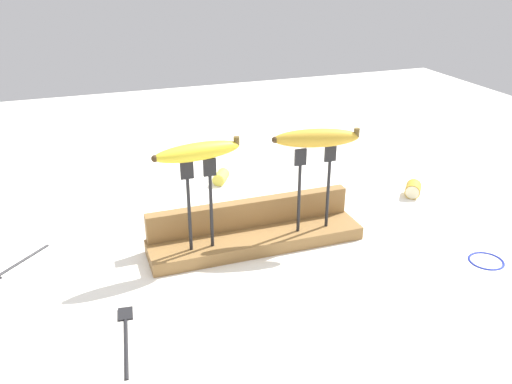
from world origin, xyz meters
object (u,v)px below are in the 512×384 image
fork_stand_left (200,197)px  fork_fallen_far (7,269)px  banana_raised_left (197,152)px  banana_raised_right (316,138)px  banana_chunk_near (221,177)px  fork_fallen_near (126,330)px  wire_coil (486,260)px  banana_chunk_far (413,189)px  fork_stand_right (314,181)px

fork_stand_left → fork_fallen_far: bearing=166.6°
banana_raised_left → banana_raised_right: bearing=0.0°
banana_chunk_near → fork_fallen_far: bearing=-151.7°
banana_raised_left → banana_chunk_near: (0.15, 0.38, -0.23)m
fork_fallen_near → wire_coil: bearing=-1.7°
banana_raised_left → banana_chunk_far: size_ratio=2.95×
fork_stand_right → banana_raised_left: bearing=-180.0°
banana_raised_right → banana_chunk_far: (0.35, 0.12, -0.22)m
fork_fallen_far → banana_chunk_far: bearing=1.9°
banana_chunk_far → fork_stand_right: bearing=-160.4°
fork_fallen_near → fork_fallen_far: 0.34m
banana_raised_right → banana_chunk_far: size_ratio=3.02×
banana_raised_left → fork_fallen_far: bearing=166.6°
fork_stand_right → banana_chunk_far: (0.35, 0.12, -0.12)m
fork_fallen_near → wire_coil: 0.74m
wire_coil → banana_chunk_far: bearing=82.6°
banana_chunk_far → fork_fallen_far: bearing=-178.1°
fork_stand_right → banana_raised_left: size_ratio=1.06×
fork_stand_right → fork_fallen_near: 0.49m
fork_fallen_far → banana_chunk_far: 0.99m
banana_chunk_near → wire_coil: bearing=-55.1°
banana_raised_left → fork_fallen_near: (-0.18, -0.18, -0.24)m
fork_stand_left → banana_raised_left: bearing=-173.2°
fork_stand_right → fork_fallen_near: (-0.43, -0.18, -0.14)m
banana_chunk_far → wire_coil: banana_chunk_far is taller
fork_stand_left → banana_raised_right: banana_raised_right is taller
fork_fallen_far → fork_fallen_near: bearing=-53.7°
fork_stand_right → wire_coil: size_ratio=2.61×
fork_fallen_far → wire_coil: fork_fallen_far is taller
fork_stand_right → wire_coil: fork_stand_right is taller
fork_fallen_far → banana_chunk_near: banana_chunk_near is taller
banana_raised_left → fork_fallen_near: 0.35m
banana_chunk_far → fork_fallen_near: bearing=-158.5°
banana_raised_right → fork_fallen_far: 0.69m
fork_stand_left → banana_chunk_near: bearing=68.3°
fork_stand_left → banana_raised_right: size_ratio=1.05×
fork_stand_left → fork_fallen_far: (-0.39, 0.09, -0.14)m
fork_fallen_far → fork_stand_left: bearing=-13.4°
banana_raised_right → banana_chunk_near: 0.45m
fork_stand_right → banana_chunk_far: fork_stand_right is taller
banana_chunk_near → fork_stand_right: bearing=-75.1°
fork_stand_left → wire_coil: fork_stand_left is taller
fork_stand_right → banana_raised_right: banana_raised_right is taller
fork_stand_right → banana_raised_right: (-0.00, 0.00, 0.10)m
banana_raised_left → fork_fallen_near: banana_raised_left is taller
banana_raised_left → banana_raised_right: (0.25, 0.00, -0.00)m
fork_stand_left → fork_fallen_far: size_ratio=1.45×
fork_fallen_near → banana_chunk_far: 0.84m
banana_chunk_far → wire_coil: bearing=-97.4°
fork_stand_left → fork_stand_right: fork_stand_left is taller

